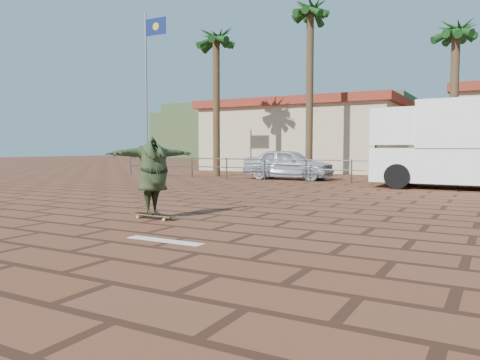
# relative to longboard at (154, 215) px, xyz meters

# --- Properties ---
(ground) EXTENTS (120.00, 120.00, 0.00)m
(ground) POSITION_rel_longboard_xyz_m (0.93, -0.50, -0.08)
(ground) COLOR brown
(ground) RESTS_ON ground
(paint_stripe) EXTENTS (1.40, 0.22, 0.01)m
(paint_stripe) POSITION_rel_longboard_xyz_m (1.63, -1.70, -0.08)
(paint_stripe) COLOR white
(paint_stripe) RESTS_ON ground
(guardrail) EXTENTS (24.06, 0.06, 1.00)m
(guardrail) POSITION_rel_longboard_xyz_m (0.93, 11.50, 0.60)
(guardrail) COLOR #47494F
(guardrail) RESTS_ON ground
(flagpole) EXTENTS (1.30, 0.10, 8.00)m
(flagpole) POSITION_rel_longboard_xyz_m (-8.94, 10.50, 4.56)
(flagpole) COLOR gray
(flagpole) RESTS_ON ground
(palm_far_left) EXTENTS (2.40, 2.40, 8.25)m
(palm_far_left) POSITION_rel_longboard_xyz_m (-6.57, 13.00, 6.75)
(palm_far_left) COLOR brown
(palm_far_left) RESTS_ON ground
(palm_left) EXTENTS (2.40, 2.40, 9.45)m
(palm_left) POSITION_rel_longboard_xyz_m (-2.07, 14.50, 7.87)
(palm_left) COLOR brown
(palm_left) RESTS_ON ground
(palm_center) EXTENTS (2.40, 2.40, 7.75)m
(palm_center) POSITION_rel_longboard_xyz_m (4.43, 15.00, 6.28)
(palm_center) COLOR brown
(palm_center) RESTS_ON ground
(building_west) EXTENTS (12.60, 7.60, 4.50)m
(building_west) POSITION_rel_longboard_xyz_m (-5.07, 21.50, 2.20)
(building_west) COLOR beige
(building_west) RESTS_ON ground
(hill_front) EXTENTS (70.00, 18.00, 6.00)m
(hill_front) POSITION_rel_longboard_xyz_m (0.93, 49.50, 2.92)
(hill_front) COLOR #384C28
(hill_front) RESTS_ON ground
(hill_back) EXTENTS (35.00, 14.00, 8.00)m
(hill_back) POSITION_rel_longboard_xyz_m (-21.07, 55.50, 3.92)
(hill_back) COLOR #384C28
(hill_back) RESTS_ON ground
(longboard) EXTENTS (1.03, 0.26, 0.10)m
(longboard) POSITION_rel_longboard_xyz_m (0.00, 0.00, 0.00)
(longboard) COLOR olive
(longboard) RESTS_ON ground
(skateboarder) EXTENTS (1.21, 2.06, 1.62)m
(skateboarder) POSITION_rel_longboard_xyz_m (-0.00, 0.00, 0.83)
(skateboarder) COLOR #2F3D21
(skateboarder) RESTS_ON longboard
(campervan) EXTENTS (6.14, 2.76, 3.16)m
(campervan) POSITION_rel_longboard_xyz_m (5.16, 11.00, 1.58)
(campervan) COLOR white
(campervan) RESTS_ON ground
(car_silver) EXTENTS (4.26, 1.82, 1.43)m
(car_silver) POSITION_rel_longboard_xyz_m (-2.36, 12.61, 0.63)
(car_silver) COLOR silver
(car_silver) RESTS_ON ground
(car_white) EXTENTS (5.19, 2.85, 1.62)m
(car_white) POSITION_rel_longboard_xyz_m (4.94, 14.92, 0.73)
(car_white) COLOR white
(car_white) RESTS_ON ground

